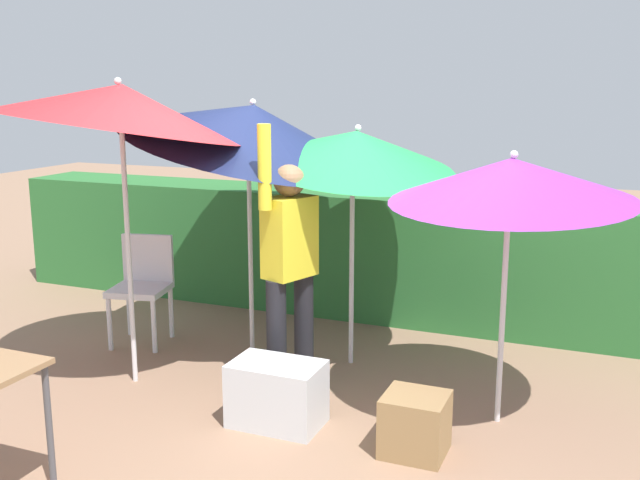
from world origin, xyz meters
The scene contains 10 objects.
ground_plane centered at (0.00, 0.00, 0.00)m, with size 24.00×24.00×0.00m, color #937056.
hedge_row centered at (0.00, 2.20, 0.57)m, with size 8.00×0.70×1.14m, color #2D7033.
umbrella_rainbow centered at (-1.35, -0.01, 1.98)m, with size 1.75×1.73×2.32m.
umbrella_orange centered at (-0.80, 0.85, 1.81)m, with size 1.99×1.96×2.21m.
umbrella_yellow centered at (0.02, 0.93, 1.66)m, with size 1.56×1.54×1.97m.
umbrella_navy centered at (1.24, 0.32, 1.57)m, with size 1.50×1.51×1.76m.
person_vendor centered at (-0.23, 0.31, 0.93)m, with size 0.33×0.55×1.88m.
chair_plastic centered at (-1.78, 0.73, 0.51)m, with size 0.53×0.53×0.89m.
cooler_box centered at (-0.07, -0.26, 0.21)m, with size 0.58×0.37×0.41m, color silver.
crate_cardboard centered at (0.85, -0.29, 0.18)m, with size 0.37×0.34×0.36m, color #9E7A4C.
Camera 1 is at (1.86, -4.21, 2.14)m, focal length 41.50 mm.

